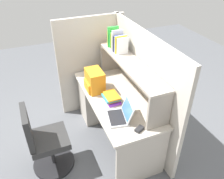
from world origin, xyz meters
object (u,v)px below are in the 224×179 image
tissue_box (96,72)px  laptop (121,115)px  office_chair (45,144)px  paper_cup (87,73)px  backpack (94,81)px  computer_mouse (139,129)px

tissue_box → laptop: bearing=3.6°
tissue_box → office_chair: size_ratio=0.24×
paper_cup → office_chair: 1.19m
backpack → paper_cup: 0.40m
laptop → computer_mouse: (0.26, 0.10, -0.03)m
backpack → office_chair: size_ratio=0.32×
computer_mouse → tissue_box: tissue_box is taller
laptop → backpack: size_ratio=1.19×
backpack → paper_cup: size_ratio=2.78×
laptop → tissue_box: laptop is taller
backpack → paper_cup: bearing=179.1°
office_chair → backpack: bearing=-63.2°
backpack → office_chair: (0.41, -0.78, -0.48)m
backpack → tissue_box: bearing=159.2°
paper_cup → office_chair: office_chair is taller
backpack → computer_mouse: backpack is taller
paper_cup → laptop: bearing=4.4°
laptop → computer_mouse: 0.28m
laptop → office_chair: laptop is taller
backpack → paper_cup: backpack is taller
tissue_box → paper_cup: bearing=-92.9°
backpack → tissue_box: size_ratio=1.36×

